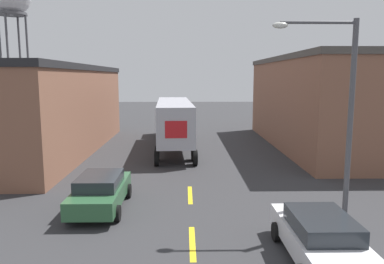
{
  "coord_description": "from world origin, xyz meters",
  "views": [
    {
      "loc": [
        -0.24,
        -3.88,
        5.53
      ],
      "look_at": [
        0.18,
        17.52,
        2.37
      ],
      "focal_mm": 35.0,
      "sensor_mm": 36.0,
      "label": 1
    }
  ],
  "objects_px": {
    "semi_truck": "(174,119)",
    "parked_car_right_near": "(320,237)",
    "street_lamp": "(340,106)",
    "parked_car_left_far": "(101,191)"
  },
  "relations": [
    {
      "from": "semi_truck",
      "to": "parked_car_right_near",
      "type": "xyz_separation_m",
      "value": [
        4.9,
        -18.86,
        -1.47
      ]
    },
    {
      "from": "semi_truck",
      "to": "parked_car_right_near",
      "type": "bearing_deg",
      "value": -78.16
    },
    {
      "from": "parked_car_right_near",
      "to": "street_lamp",
      "type": "relative_size",
      "value": 0.61
    },
    {
      "from": "parked_car_right_near",
      "to": "street_lamp",
      "type": "height_order",
      "value": "street_lamp"
    },
    {
      "from": "semi_truck",
      "to": "parked_car_left_far",
      "type": "relative_size",
      "value": 3.19
    },
    {
      "from": "semi_truck",
      "to": "street_lamp",
      "type": "height_order",
      "value": "street_lamp"
    },
    {
      "from": "street_lamp",
      "to": "parked_car_right_near",
      "type": "bearing_deg",
      "value": -118.88
    },
    {
      "from": "parked_car_right_near",
      "to": "street_lamp",
      "type": "distance_m",
      "value": 5.01
    },
    {
      "from": "semi_truck",
      "to": "parked_car_right_near",
      "type": "relative_size",
      "value": 3.19
    },
    {
      "from": "semi_truck",
      "to": "parked_car_left_far",
      "type": "distance_m",
      "value": 14.46
    }
  ]
}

